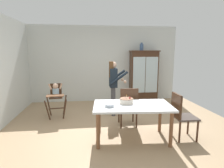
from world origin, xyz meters
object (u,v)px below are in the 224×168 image
at_px(serving_bowl, 109,105).
at_px(dining_chair_right_end, 180,113).
at_px(dining_table, 132,109).
at_px(adult_person, 113,82).
at_px(birthday_cake, 126,101).
at_px(dining_chair_far_side, 128,104).
at_px(china_cabinet, 144,76).
at_px(high_chair_with_toddler, 56,94).
at_px(ceramic_vase, 142,47).

relative_size(serving_bowl, dining_chair_right_end, 0.19).
height_order(dining_table, serving_bowl, serving_bowl).
bearing_deg(serving_bowl, dining_chair_right_end, -0.42).
height_order(adult_person, birthday_cake, adult_person).
bearing_deg(dining_chair_far_side, dining_table, 85.84).
bearing_deg(china_cabinet, dining_table, -110.62).
distance_m(dining_table, birthday_cake, 0.21).
relative_size(dining_table, dining_chair_far_side, 1.69).
relative_size(dining_table, dining_chair_right_end, 1.69).
distance_m(high_chair_with_toddler, dining_table, 2.35).
height_order(dining_chair_far_side, dining_chair_right_end, same).
xyz_separation_m(dining_table, dining_chair_far_side, (0.06, 0.65, -0.09)).
xyz_separation_m(adult_person, dining_chair_far_side, (0.24, -0.89, -0.41)).
bearing_deg(birthday_cake, high_chair_with_toddler, 139.49).
xyz_separation_m(ceramic_vase, adult_person, (-1.18, -1.39, -0.99)).
bearing_deg(high_chair_with_toddler, dining_table, -48.03).
bearing_deg(high_chair_with_toddler, china_cabinet, 18.86).
distance_m(ceramic_vase, dining_chair_right_end, 3.33).
bearing_deg(birthday_cake, serving_bowl, -152.92).
xyz_separation_m(dining_table, dining_chair_right_end, (0.99, -0.09, -0.09)).
bearing_deg(china_cabinet, dining_chair_right_end, -92.11).
height_order(china_cabinet, serving_bowl, china_cabinet).
bearing_deg(high_chair_with_toddler, dining_chair_far_side, -32.83).
distance_m(high_chair_with_toddler, dining_chair_right_end, 3.20).
bearing_deg(dining_table, dining_chair_right_end, -4.91).
bearing_deg(adult_person, serving_bowl, 170.30).
height_order(dining_table, birthday_cake, birthday_cake).
height_order(high_chair_with_toddler, dining_table, high_chair_with_toddler).
height_order(high_chair_with_toddler, serving_bowl, high_chair_with_toddler).
bearing_deg(adult_person, china_cabinet, -42.49).
distance_m(adult_person, dining_chair_far_side, 1.01).
distance_m(serving_bowl, dining_chair_far_side, 0.93).
distance_m(birthday_cake, dining_chair_right_end, 1.14).
distance_m(dining_table, serving_bowl, 0.49).
bearing_deg(ceramic_vase, china_cabinet, -2.06).
xyz_separation_m(china_cabinet, birthday_cake, (-1.20, -2.81, -0.13)).
xyz_separation_m(china_cabinet, adult_person, (-1.29, -1.38, 0.04)).
bearing_deg(ceramic_vase, serving_bowl, -116.10).
distance_m(adult_person, dining_table, 1.59).
distance_m(china_cabinet, adult_person, 1.89).
distance_m(serving_bowl, dining_chair_right_end, 1.48).
xyz_separation_m(china_cabinet, high_chair_with_toddler, (-2.87, -1.39, -0.27)).
relative_size(dining_table, birthday_cake, 5.78).
height_order(adult_person, serving_bowl, adult_person).
bearing_deg(adult_person, high_chair_with_toddler, 90.67).
height_order(china_cabinet, high_chair_with_toddler, china_cabinet).
bearing_deg(serving_bowl, dining_chair_far_side, 53.86).
distance_m(high_chair_with_toddler, adult_person, 1.62).
height_order(birthday_cake, dining_chair_right_end, dining_chair_right_end).
distance_m(china_cabinet, high_chair_with_toddler, 3.20).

